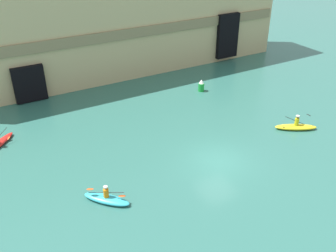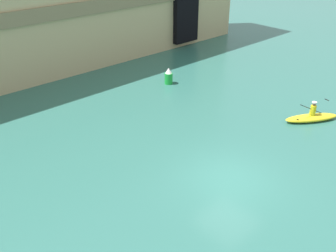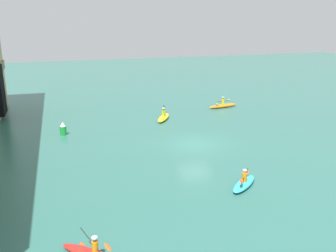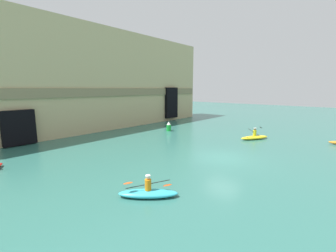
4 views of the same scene
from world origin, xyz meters
The scene contains 5 objects.
ground_plane centered at (0.00, 0.00, 0.00)m, with size 120.00×120.00×0.00m, color #2D665B.
cliff_bluff centered at (1.27, 18.56, 6.16)m, with size 35.70×5.73×12.38m.
kayak_cyan centered at (-8.05, -0.17, 0.22)m, with size 2.49×2.67×1.10m.
kayak_yellow centered at (7.75, 0.46, 0.23)m, with size 3.17×2.32×1.27m.
marker_buoy centered at (5.53, 10.12, 0.54)m, with size 0.56×0.56×1.15m.
Camera 4 is at (-15.07, -7.45, 5.15)m, focal length 24.00 mm.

